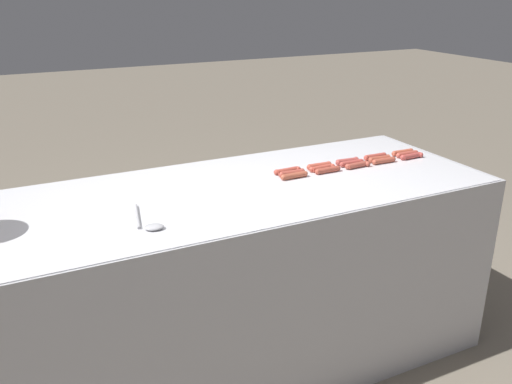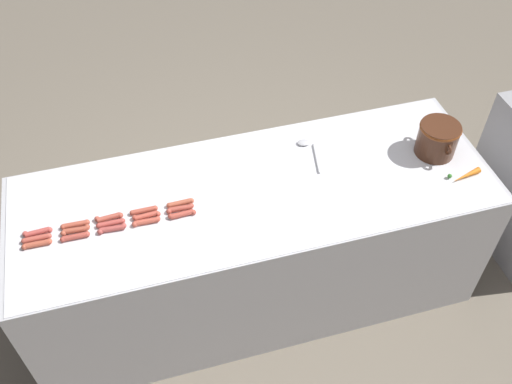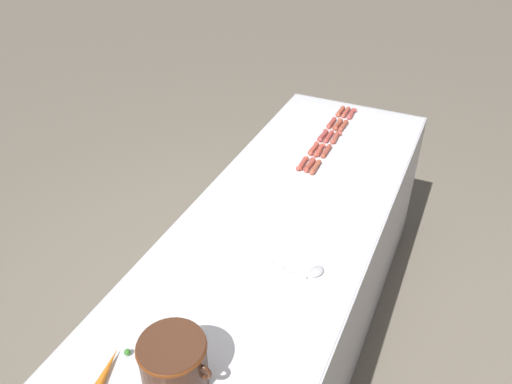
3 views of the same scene
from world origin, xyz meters
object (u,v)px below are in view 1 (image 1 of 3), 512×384
hot_dog_1 (384,161)px  hot_dog_12 (347,161)px  hot_dog_4 (294,176)px  hot_dog_7 (352,163)px  hot_dog_3 (328,170)px  hot_dog_8 (322,168)px  hot_dog_14 (287,171)px  hot_dog_5 (407,154)px  serving_spoon (148,223)px  hot_dog_9 (292,173)px  hot_dog_10 (403,152)px  hot_dog_0 (412,156)px  hot_dog_6 (380,159)px  hot_dog_11 (375,156)px  hot_dog_13 (319,166)px  hot_dog_2 (358,165)px

hot_dog_1 → hot_dog_12: 0.18m
hot_dog_4 → hot_dog_7: same height
hot_dog_3 → hot_dog_12: 0.17m
hot_dog_8 → hot_dog_14: bearing=77.5°
hot_dog_3 → hot_dog_5: bearing=-86.0°
hot_dog_1 → serving_spoon: hot_dog_1 is taller
hot_dog_9 → hot_dog_10: (0.04, -0.67, 0.00)m
hot_dog_9 → hot_dog_0: bearing=-93.2°
hot_dog_5 → hot_dog_10: (0.03, 0.00, 0.00)m
hot_dog_8 → hot_dog_6: bearing=-90.2°
hot_dog_3 → hot_dog_12: same height
hot_dog_0 → serving_spoon: 1.41m
hot_dog_1 → hot_dog_11: bearing=-3.9°
hot_dog_3 → serving_spoon: bearing=103.1°
hot_dog_0 → hot_dog_11: (0.08, 0.17, 0.00)m
hot_dog_7 → hot_dog_12: 0.04m
hot_dog_5 → hot_dog_13: same height
hot_dog_13 → hot_dog_4: bearing=112.1°
hot_dog_4 → hot_dog_5: same height
hot_dog_1 → hot_dog_9: (0.03, 0.49, 0.00)m
hot_dog_3 → hot_dog_10: size_ratio=1.00×
hot_dog_1 → hot_dog_3: same height
hot_dog_9 → hot_dog_10: size_ratio=1.00×
serving_spoon → hot_dog_7: bearing=-76.9°
hot_dog_1 → serving_spoon: (-0.21, 1.23, -0.01)m
hot_dog_1 → hot_dog_3: 0.32m
hot_dog_8 → hot_dog_12: size_ratio=1.00×
hot_dog_5 → hot_dog_8: size_ratio=1.00×
hot_dog_6 → hot_dog_10: same height
hot_dog_8 → hot_dog_10: size_ratio=1.00×
hot_dog_0 → hot_dog_14: same height
hot_dog_3 → hot_dog_1: bearing=-89.9°
hot_dog_4 → hot_dog_13: same height
hot_dog_13 → hot_dog_6: bearing=-96.5°
serving_spoon → hot_dog_8: bearing=-74.7°
hot_dog_6 → hot_dog_9: (-0.00, 0.49, 0.00)m
hot_dog_0 → hot_dog_13: same height
hot_dog_0 → hot_dog_13: 0.50m
hot_dog_9 → hot_dog_12: same height
hot_dog_6 → hot_dog_0: bearing=-102.2°
hot_dog_7 → hot_dog_14: same height
hot_dog_12 → hot_dog_13: same height
hot_dog_7 → hot_dog_9: 0.33m
hot_dog_0 → hot_dog_9: bearing=86.8°
hot_dog_1 → hot_dog_4: bearing=90.1°
hot_dog_6 → hot_dog_5: bearing=-89.5°
hot_dog_9 → hot_dog_10: bearing=-86.9°
hot_dog_4 → hot_dog_11: 0.51m
hot_dog_2 → hot_dog_7: (0.04, 0.01, 0.00)m
hot_dog_1 → hot_dog_10: same height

